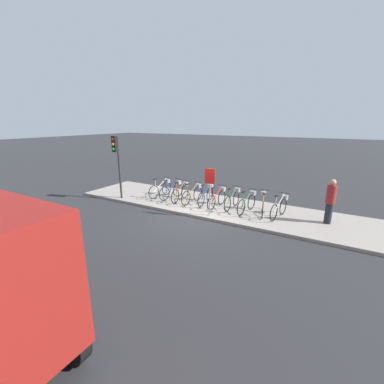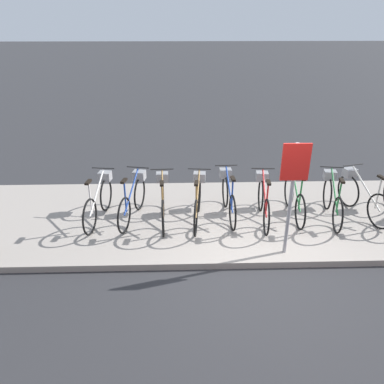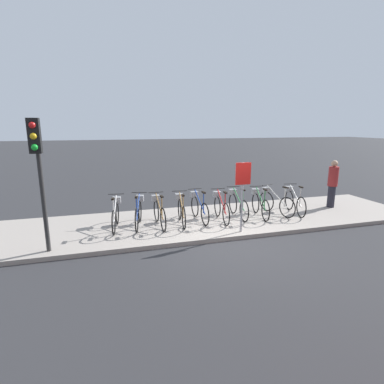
% 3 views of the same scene
% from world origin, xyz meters
% --- Properties ---
extents(ground_plane, '(120.00, 120.00, 0.00)m').
position_xyz_m(ground_plane, '(0.00, 0.00, 0.00)').
color(ground_plane, '#2D2D30').
extents(sidewalk, '(13.91, 3.28, 0.12)m').
position_xyz_m(sidewalk, '(0.00, 1.64, 0.06)').
color(sidewalk, '#9E9389').
rests_on(sidewalk, ground_plane).
extents(parked_bicycle_0, '(0.46, 1.63, 1.01)m').
position_xyz_m(parked_bicycle_0, '(-2.91, 1.58, 0.56)').
color(parked_bicycle_0, black).
rests_on(parked_bicycle_0, sidewalk).
extents(parked_bicycle_1, '(0.51, 1.61, 1.01)m').
position_xyz_m(parked_bicycle_1, '(-2.25, 1.61, 0.56)').
color(parked_bicycle_1, black).
rests_on(parked_bicycle_1, sidewalk).
extents(parked_bicycle_2, '(0.46, 1.64, 1.01)m').
position_xyz_m(parked_bicycle_2, '(-1.67, 1.49, 0.56)').
color(parked_bicycle_2, black).
rests_on(parked_bicycle_2, sidewalk).
extents(parked_bicycle_3, '(0.46, 1.63, 1.01)m').
position_xyz_m(parked_bicycle_3, '(-0.98, 1.48, 0.56)').
color(parked_bicycle_3, black).
rests_on(parked_bicycle_3, sidewalk).
extents(parked_bicycle_4, '(0.46, 1.64, 1.01)m').
position_xyz_m(parked_bicycle_4, '(-0.37, 1.66, 0.56)').
color(parked_bicycle_4, black).
rests_on(parked_bicycle_4, sidewalk).
extents(parked_bicycle_5, '(0.46, 1.63, 1.01)m').
position_xyz_m(parked_bicycle_5, '(0.30, 1.47, 0.56)').
color(parked_bicycle_5, black).
rests_on(parked_bicycle_5, sidewalk).
extents(parked_bicycle_6, '(0.46, 1.64, 1.01)m').
position_xyz_m(parked_bicycle_6, '(0.95, 1.66, 0.56)').
color(parked_bicycle_6, black).
rests_on(parked_bicycle_6, sidewalk).
extents(parked_bicycle_7, '(0.46, 1.62, 1.01)m').
position_xyz_m(parked_bicycle_7, '(1.67, 1.51, 0.56)').
color(parked_bicycle_7, black).
rests_on(parked_bicycle_7, sidewalk).
extents(parked_bicycle_8, '(0.55, 1.60, 1.01)m').
position_xyz_m(parked_bicycle_8, '(2.30, 1.62, 0.56)').
color(parked_bicycle_8, black).
rests_on(parked_bicycle_8, sidewalk).
extents(sign_post, '(0.44, 0.07, 1.96)m').
position_xyz_m(sign_post, '(0.45, 0.29, 1.46)').
color(sign_post, '#99999E').
rests_on(sign_post, sidewalk).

